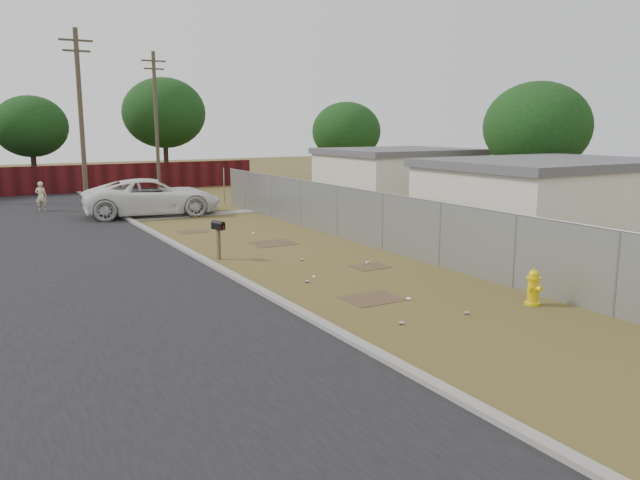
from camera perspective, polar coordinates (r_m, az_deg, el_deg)
ground at (r=20.36m, az=-1.40°, el=-1.76°), size 120.00×120.00×0.00m
street at (r=26.03m, az=-23.49°, el=0.10°), size 15.10×60.00×0.12m
chainlink_fence at (r=22.68m, az=4.28°, el=1.53°), size 0.10×27.06×2.02m
privacy_fence at (r=42.76m, az=-25.29°, el=4.89°), size 30.00×0.12×1.80m
utility_poles at (r=38.59m, az=-21.65°, el=10.31°), size 12.60×8.24×9.00m
houses at (r=28.31m, az=12.97°, el=4.62°), size 9.30×17.24×3.10m
horizon_trees at (r=42.32m, az=-16.12°, el=10.49°), size 33.32×31.94×7.78m
fire_hydrant at (r=16.01m, az=18.92°, el=-4.15°), size 0.43×0.44×0.91m
mailbox at (r=20.43m, az=-9.29°, el=1.01°), size 0.34×0.55×1.27m
pickup_truck at (r=31.22m, az=-15.07°, el=3.82°), size 6.80×3.92×1.79m
pedestrian at (r=34.62m, az=-24.14°, el=3.66°), size 0.65×0.55×1.51m
scattered_litter at (r=17.98m, az=2.03°, el=-3.28°), size 2.94×12.48×0.07m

